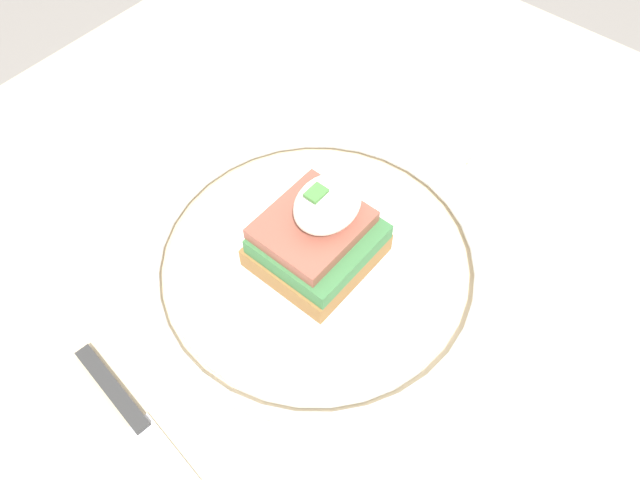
% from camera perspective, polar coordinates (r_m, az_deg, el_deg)
% --- Properties ---
extents(ground_plane, '(6.00, 6.00, 0.00)m').
position_cam_1_polar(ground_plane, '(1.26, -1.59, -20.45)').
color(ground_plane, gray).
extents(dining_table, '(0.91, 0.75, 0.76)m').
position_cam_1_polar(dining_table, '(0.67, -2.81, -6.75)').
color(dining_table, '#C6B28E').
rests_on(dining_table, ground_plane).
extents(plate, '(0.29, 0.29, 0.02)m').
position_cam_1_polar(plate, '(0.54, 0.00, -1.67)').
color(plate, white).
rests_on(plate, dining_table).
extents(sandwich, '(0.09, 0.09, 0.09)m').
position_cam_1_polar(sandwich, '(0.50, 0.08, 0.77)').
color(sandwich, olive).
rests_on(sandwich, plate).
extents(fork, '(0.03, 0.15, 0.00)m').
position_cam_1_polar(fork, '(0.64, 11.92, 8.80)').
color(fork, silver).
rests_on(fork, dining_table).
extents(knife, '(0.04, 0.18, 0.01)m').
position_cam_1_polar(knife, '(0.50, -16.42, -15.52)').
color(knife, '#2D2D2D').
rests_on(knife, dining_table).
extents(napkin, '(0.12, 0.11, 0.01)m').
position_cam_1_polar(napkin, '(0.78, 1.97, 19.20)').
color(napkin, white).
rests_on(napkin, dining_table).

